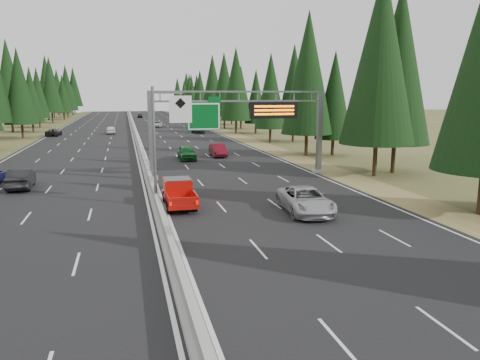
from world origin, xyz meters
name	(u,v)px	position (x,y,z in m)	size (l,w,h in m)	color
road	(136,136)	(0.00, 80.00, 0.04)	(32.00, 260.00, 0.08)	black
shoulder_right	(232,134)	(17.80, 80.00, 0.03)	(3.60, 260.00, 0.06)	olive
shoulder_left	(30,139)	(-17.80, 80.00, 0.03)	(3.60, 260.00, 0.06)	#494A22
median_barrier	(136,134)	(0.00, 80.00, 0.41)	(0.70, 260.00, 0.85)	gray
sign_gantry	(246,120)	(8.92, 34.88, 5.27)	(16.75, 0.98, 7.80)	slate
hov_sign_pole	(163,137)	(0.58, 24.97, 4.72)	(2.80, 0.50, 8.00)	slate
tree_row_right	(277,84)	(21.62, 64.78, 9.14)	(11.34, 241.60, 18.94)	black
silver_minivan	(305,200)	(9.18, 20.70, 0.89)	(2.69, 5.82, 1.62)	#ABAAAF
red_pickup	(178,191)	(1.50, 24.77, 1.06)	(1.94, 5.44, 1.77)	black
car_ahead_green	(187,153)	(5.00, 47.25, 0.89)	(1.91, 4.76, 1.62)	#155D24
car_ahead_dkred	(218,150)	(9.09, 49.18, 0.85)	(1.62, 4.65, 1.53)	#5D0D17
car_ahead_dkgrey	(198,130)	(11.95, 83.91, 0.74)	(1.84, 4.53, 1.31)	black
car_ahead_white	(157,124)	(5.48, 103.03, 0.76)	(2.24, 4.86, 1.35)	#BEBEBE
car_ahead_far	(140,115)	(3.10, 148.89, 0.78)	(1.65, 4.09, 1.39)	black
car_onc_near	(21,179)	(-10.18, 33.56, 0.88)	(1.69, 4.84, 1.59)	black
car_onc_white	(111,130)	(-4.52, 86.46, 0.82)	(1.75, 4.36, 1.49)	white
car_onc_far	(54,132)	(-14.50, 84.23, 0.74)	(2.19, 4.76, 1.32)	black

